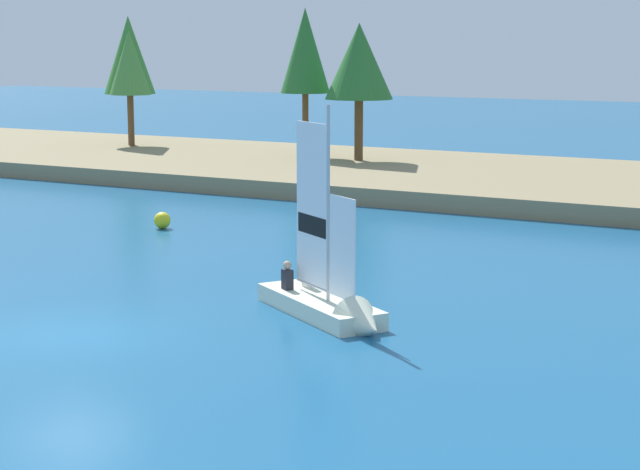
# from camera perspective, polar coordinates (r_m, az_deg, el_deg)

# --- Properties ---
(ground_plane) EXTENTS (200.00, 200.00, 0.00)m
(ground_plane) POSITION_cam_1_polar(r_m,az_deg,el_deg) (25.05, -12.64, -4.97)
(ground_plane) COLOR #195684
(shore_bank) EXTENTS (80.00, 15.25, 0.72)m
(shore_bank) POSITION_cam_1_polar(r_m,az_deg,el_deg) (48.74, 9.59, 2.75)
(shore_bank) COLOR #897A56
(shore_bank) RESTS_ON ground
(shoreline_tree_left) EXTENTS (2.76, 2.76, 6.93)m
(shoreline_tree_left) POSITION_cam_1_polar(r_m,az_deg,el_deg) (61.48, -9.76, 9.05)
(shoreline_tree_left) COLOR brown
(shoreline_tree_left) RESTS_ON shore_bank
(shoreline_tree_midleft) EXTENTS (2.24, 2.24, 6.18)m
(shoreline_tree_midleft) POSITION_cam_1_polar(r_m,az_deg,el_deg) (60.74, -9.72, 8.66)
(shoreline_tree_midleft) COLOR brown
(shoreline_tree_midleft) RESTS_ON shore_bank
(shoreline_tree_centre) EXTENTS (2.43, 2.43, 7.20)m
(shoreline_tree_centre) POSITION_cam_1_polar(r_m,az_deg,el_deg) (54.85, -0.76, 9.39)
(shoreline_tree_centre) COLOR brown
(shoreline_tree_centre) RESTS_ON shore_bank
(shoreline_tree_midright) EXTENTS (3.22, 3.22, 6.45)m
(shoreline_tree_midright) POSITION_cam_1_polar(r_m,az_deg,el_deg) (52.81, 2.02, 8.85)
(shoreline_tree_midright) COLOR brown
(shoreline_tree_midright) RESTS_ON shore_bank
(sailboat) EXTENTS (4.57, 3.49, 5.28)m
(sailboat) POSITION_cam_1_polar(r_m,az_deg,el_deg) (25.44, 0.72, -3.59)
(sailboat) COLOR silver
(sailboat) RESTS_ON ground
(channel_buoy) EXTENTS (0.57, 0.57, 0.57)m
(channel_buoy) POSITION_cam_1_polar(r_m,az_deg,el_deg) (38.32, -8.08, 0.75)
(channel_buoy) COLOR yellow
(channel_buoy) RESTS_ON ground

